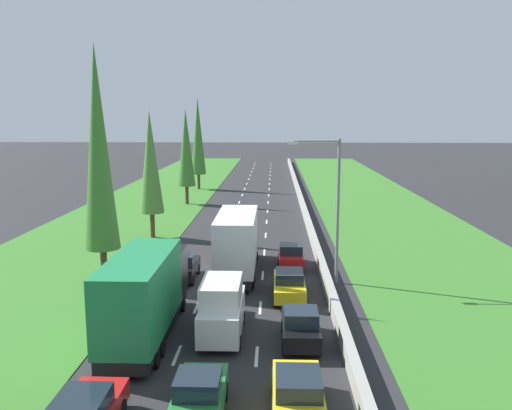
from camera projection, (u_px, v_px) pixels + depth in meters
name	position (u px, v px, depth m)	size (l,w,h in m)	color
ground_plane	(253.00, 207.00, 61.87)	(300.00, 300.00, 0.00)	#28282B
grass_verge_left	(144.00, 206.00, 62.29)	(14.00, 140.00, 0.04)	#387528
grass_verge_right	(378.00, 207.00, 61.38)	(14.00, 140.00, 0.04)	#387528
median_barrier	(302.00, 203.00, 61.61)	(0.44, 120.00, 0.85)	#9E9B93
lane_markings	(253.00, 207.00, 61.87)	(3.64, 116.00, 0.01)	white
yellow_sedan_right_lane	(298.00, 396.00, 18.53)	(1.82, 4.50, 1.64)	yellow
black_hatchback_right_lane	(301.00, 327.00, 24.53)	(1.74, 3.90, 1.72)	black
green_hatchback_centre_lane	(199.00, 396.00, 18.46)	(1.74, 3.90, 1.72)	#237A33
white_van_centre_lane	(222.00, 308.00, 25.30)	(1.96, 4.90, 2.82)	white
green_box_truck_left_lane	(146.00, 293.00, 25.01)	(2.46, 9.40, 4.18)	black
white_box_truck_centre_lane	(238.00, 241.00, 35.30)	(2.46, 9.40, 4.18)	black
black_hatchback_left_lane	(183.00, 267.00, 34.22)	(1.74, 3.90, 1.72)	black
yellow_sedan_right_lane_fourth	(289.00, 284.00, 30.76)	(1.82, 4.50, 1.64)	yellow
red_hatchback_right_lane	(291.00, 256.00, 36.85)	(1.74, 3.90, 1.72)	red
poplar_tree_second	(98.00, 149.00, 32.42)	(2.17, 2.17, 14.68)	#4C3823
poplar_tree_third	(151.00, 163.00, 45.07)	(2.07, 2.07, 10.83)	#4C3823
poplar_tree_fourth	(186.00, 148.00, 62.50)	(2.08, 2.08, 11.20)	#4C3823
poplar_tree_fifth	(198.00, 136.00, 75.23)	(2.12, 2.12, 12.87)	#4C3823
street_light_mast	(332.00, 201.00, 32.82)	(3.20, 0.28, 9.00)	gray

